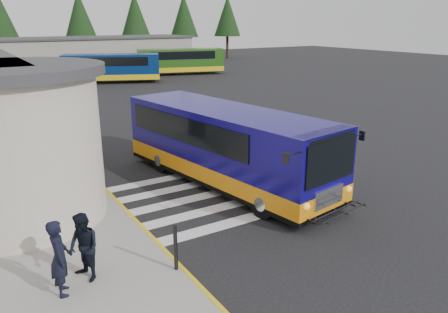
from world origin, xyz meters
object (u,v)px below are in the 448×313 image
far_bus_b (181,60)px  pedestrian_a (59,258)px  far_bus_a (112,67)px  bollard (176,247)px  transit_bus (226,149)px  pedestrian_b (84,248)px

far_bus_b → pedestrian_a: bearing=164.0°
pedestrian_a → far_bus_a: far_bus_a is taller
far_bus_a → far_bus_b: bearing=-51.3°
bollard → transit_bus: bearing=46.9°
transit_bus → far_bus_b: (14.67, 33.47, 0.23)m
pedestrian_b → far_bus_b: bearing=132.9°
bollard → far_bus_b: (19.23, 38.34, 0.88)m
transit_bus → pedestrian_b: size_ratio=6.30×
pedestrian_a → bollard: bearing=-91.0°
pedestrian_a → far_bus_b: bearing=-21.0°
pedestrian_b → pedestrian_a: bearing=-82.1°
far_bus_a → far_bus_b: size_ratio=0.97×
far_bus_a → far_bus_b: 9.60m
pedestrian_a → far_bus_b: 43.75m
pedestrian_a → pedestrian_b: 0.68m
pedestrian_a → far_bus_b: far_bus_b is taller
far_bus_b → bollard: bearing=167.4°
far_bus_a → far_bus_b: (9.21, 2.69, 0.04)m
pedestrian_b → far_bus_a: 36.92m
transit_bus → bollard: 6.70m
pedestrian_b → far_bus_a: far_bus_a is taller
far_bus_a → far_bus_b: far_bus_b is taller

